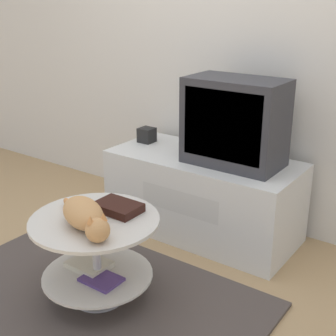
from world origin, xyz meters
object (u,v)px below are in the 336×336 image
speaker (147,135)px  dvd_box (118,207)px  tv (235,122)px  cat (85,215)px

speaker → dvd_box: size_ratio=0.44×
tv → cat: size_ratio=1.22×
tv → dvd_box: 0.95m
speaker → cat: (0.52, -1.15, -0.04)m
tv → dvd_box: tv is taller
speaker → dvd_box: speaker is taller
speaker → cat: 1.26m
dvd_box → speaker: bearing=119.8°
tv → speaker: tv is taller
dvd_box → cat: size_ratio=0.49×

